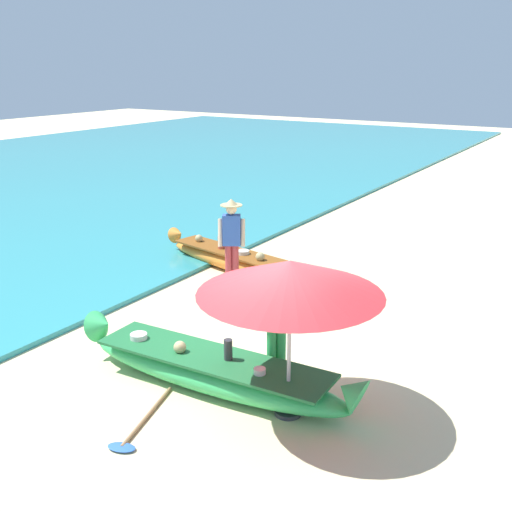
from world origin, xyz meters
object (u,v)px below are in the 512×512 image
at_px(paddle, 139,427).
at_px(boat_orange_midground, 236,260).
at_px(patio_umbrella_large, 290,278).
at_px(person_vendor_hatted, 232,236).
at_px(person_tourist_customer, 277,320).
at_px(boat_green_foreground, 212,371).

bearing_deg(paddle, boat_orange_midground, 112.23).
height_order(boat_orange_midground, patio_umbrella_large, patio_umbrella_large).
xyz_separation_m(person_vendor_hatted, person_tourist_customer, (2.79, -3.00, -0.11)).
relative_size(boat_orange_midground, person_tourist_customer, 2.57).
bearing_deg(paddle, boat_green_foreground, 81.53).
distance_m(person_tourist_customer, patio_umbrella_large, 1.30).
distance_m(person_vendor_hatted, person_tourist_customer, 4.10).
height_order(boat_green_foreground, person_vendor_hatted, person_vendor_hatted).
xyz_separation_m(boat_green_foreground, paddle, (-0.20, -1.34, -0.25)).
xyz_separation_m(patio_umbrella_large, paddle, (-1.45, -1.31, -1.89)).
bearing_deg(person_vendor_hatted, boat_orange_midground, 118.66).
bearing_deg(patio_umbrella_large, person_vendor_hatted, 132.47).
xyz_separation_m(boat_orange_midground, paddle, (2.39, -5.85, -0.22)).
height_order(boat_orange_midground, person_vendor_hatted, person_vendor_hatted).
height_order(person_tourist_customer, paddle, person_tourist_customer).
relative_size(patio_umbrella_large, paddle, 1.52).
relative_size(boat_green_foreground, boat_orange_midground, 1.04).
height_order(person_vendor_hatted, paddle, person_vendor_hatted).
relative_size(boat_orange_midground, paddle, 2.82).
relative_size(person_vendor_hatted, paddle, 1.19).
bearing_deg(person_tourist_customer, person_vendor_hatted, 132.91).
relative_size(boat_green_foreground, person_tourist_customer, 2.68).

